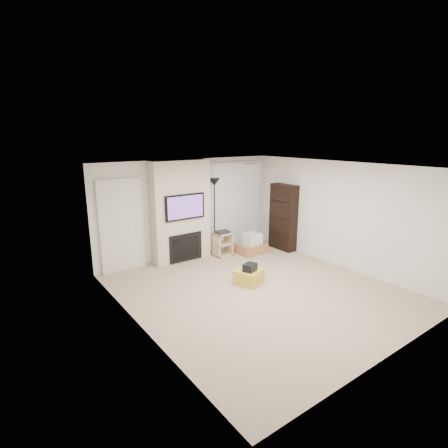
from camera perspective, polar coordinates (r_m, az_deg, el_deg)
floor at (r=7.28m, az=5.64°, el=-10.71°), size 5.00×5.50×0.00m
ceiling at (r=6.63m, az=6.17°, el=9.29°), size 5.00×5.50×0.00m
wall_back at (r=9.03m, az=-5.78°, el=2.57°), size 5.00×0.00×2.50m
wall_front at (r=5.24m, az=26.44°, el=-7.54°), size 5.00×0.00×2.50m
wall_left at (r=5.58m, az=-13.78°, el=-5.15°), size 0.00×5.50×2.50m
wall_right at (r=8.68m, az=18.34°, el=1.44°), size 0.00×5.50×2.50m
hvac_vent at (r=7.50m, az=4.34°, el=9.86°), size 0.35×0.18×0.01m
ottoman at (r=7.53m, az=4.06°, el=-8.57°), size 0.65×0.65×0.30m
black_bag at (r=7.40m, az=4.25°, el=-7.07°), size 0.34×0.31×0.16m
fireplace_wall at (r=8.69m, az=-7.07°, el=1.97°), size 1.50×0.47×2.50m
entry_door at (r=8.31m, az=-16.39°, el=-0.35°), size 1.02×0.11×2.14m
vertical_blinds at (r=9.75m, az=1.51°, el=3.64°), size 1.98×0.10×2.37m
floor_lamp at (r=9.05m, az=-1.60°, el=4.78°), size 0.30×0.30×2.01m
av_stand at (r=9.17m, az=-0.29°, el=-3.02°), size 0.45×0.38×0.66m
box_stack at (r=9.43m, az=4.57°, el=-3.47°), size 0.80×0.60×0.53m
bookshelf at (r=9.68m, az=9.65°, el=1.11°), size 0.30×0.80×1.80m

